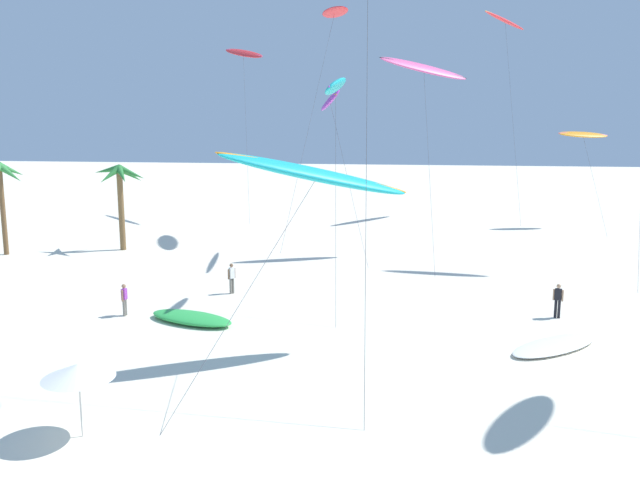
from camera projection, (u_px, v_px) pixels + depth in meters
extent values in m
cylinder|color=brown|center=(3.00, 211.00, 46.69)|extent=(0.36, 0.36, 6.45)
cone|color=#33843D|center=(10.00, 174.00, 46.20)|extent=(1.90, 0.80, 1.57)
cone|color=#33843D|center=(11.00, 170.00, 46.87)|extent=(1.40, 1.98, 1.27)
cylinder|color=brown|center=(121.00, 209.00, 48.53)|extent=(0.43, 0.43, 6.15)
cone|color=#287533|center=(132.00, 173.00, 48.09)|extent=(2.11, 0.94, 1.28)
cone|color=#287533|center=(130.00, 175.00, 48.63)|extent=(1.70, 1.88, 1.50)
cone|color=#287533|center=(117.00, 170.00, 48.88)|extent=(1.65, 1.99, 0.90)
cone|color=#287533|center=(107.00, 170.00, 48.21)|extent=(2.06, 0.63, 0.90)
cone|color=#287533|center=(110.00, 175.00, 47.36)|extent=(1.32, 2.06, 1.44)
cone|color=#287533|center=(122.00, 175.00, 47.32)|extent=(1.69, 1.92, 1.40)
ellipsoid|color=red|center=(335.00, 12.00, 52.71)|extent=(3.93, 7.08, 1.23)
ellipsoid|color=blue|center=(335.00, 12.00, 52.70)|extent=(3.15, 6.86, 0.83)
cylinder|color=#4C4C51|center=(309.00, 127.00, 50.21)|extent=(2.74, 8.91, 18.27)
ellipsoid|color=orange|center=(583.00, 135.00, 59.09)|extent=(4.94, 2.64, 0.93)
ellipsoid|color=#EA5193|center=(583.00, 134.00, 59.08)|extent=(4.79, 1.82, 0.55)
cylinder|color=#4C4C51|center=(595.00, 184.00, 56.75)|extent=(1.15, 6.18, 8.39)
ellipsoid|color=red|center=(243.00, 53.00, 65.10)|extent=(6.30, 6.96, 2.25)
ellipsoid|color=#EA5193|center=(243.00, 53.00, 65.10)|extent=(5.90, 6.71, 1.85)
cylinder|color=#4C4C51|center=(246.00, 137.00, 63.44)|extent=(2.03, 6.08, 16.36)
ellipsoid|color=red|center=(505.00, 21.00, 64.30)|extent=(5.38, 7.91, 1.49)
ellipsoid|color=yellow|center=(505.00, 20.00, 64.29)|extent=(4.93, 7.70, 1.13)
cylinder|color=#4C4C51|center=(513.00, 121.00, 62.28)|extent=(1.53, 7.43, 19.43)
cylinder|color=#4C4C51|center=(367.00, 91.00, 21.72)|extent=(0.75, 7.20, 20.80)
ellipsoid|color=#19B2B7|center=(317.00, 175.00, 25.23)|extent=(7.43, 5.26, 2.49)
ellipsoid|color=orange|center=(317.00, 174.00, 25.22)|extent=(7.12, 4.56, 2.19)
cylinder|color=#4C4C51|center=(248.00, 290.00, 22.45)|extent=(3.58, 7.66, 7.28)
ellipsoid|color=purple|center=(330.00, 100.00, 44.89)|extent=(2.94, 6.87, 1.91)
ellipsoid|color=orange|center=(330.00, 100.00, 44.89)|extent=(2.26, 6.75, 0.99)
cylinder|color=#4C4C51|center=(349.00, 183.00, 43.85)|extent=(3.13, 3.64, 10.90)
ellipsoid|color=#EA5193|center=(424.00, 68.00, 45.62)|extent=(6.43, 3.82, 2.18)
ellipsoid|color=black|center=(424.00, 68.00, 45.61)|extent=(6.31, 3.14, 1.68)
cylinder|color=#4C4C51|center=(429.00, 167.00, 42.84)|extent=(1.10, 7.93, 13.17)
ellipsoid|color=#19B2B7|center=(336.00, 86.00, 33.53)|extent=(1.17, 4.55, 1.51)
ellipsoid|color=purple|center=(336.00, 85.00, 33.52)|extent=(0.51, 4.58, 0.89)
cylinder|color=#4C4C51|center=(336.00, 201.00, 31.84)|extent=(0.81, 5.40, 11.18)
ellipsoid|color=white|center=(555.00, 345.00, 27.32)|extent=(4.77, 4.59, 0.25)
ellipsoid|color=black|center=(555.00, 345.00, 27.31)|extent=(2.61, 2.56, 0.15)
ellipsoid|color=green|center=(191.00, 318.00, 30.94)|extent=(4.88, 3.18, 0.42)
ellipsoid|color=purple|center=(191.00, 317.00, 30.93)|extent=(2.43, 2.10, 0.25)
cylinder|color=slate|center=(124.00, 308.00, 31.89)|extent=(0.14, 0.14, 0.84)
cylinder|color=slate|center=(126.00, 307.00, 32.05)|extent=(0.14, 0.14, 0.84)
cube|color=purple|center=(124.00, 294.00, 31.85)|extent=(0.20, 0.30, 0.53)
cylinder|color=#9E7051|center=(122.00, 296.00, 31.65)|extent=(0.09, 0.09, 0.56)
cylinder|color=#9E7051|center=(126.00, 294.00, 32.06)|extent=(0.09, 0.09, 0.56)
sphere|color=#9E7051|center=(124.00, 286.00, 31.78)|extent=(0.21, 0.21, 0.21)
cylinder|color=slate|center=(231.00, 286.00, 36.13)|extent=(0.14, 0.14, 0.87)
cylinder|color=slate|center=(233.00, 286.00, 36.24)|extent=(0.14, 0.14, 0.87)
cube|color=white|center=(232.00, 273.00, 36.06)|extent=(0.34, 0.36, 0.60)
cylinder|color=brown|center=(229.00, 274.00, 35.92)|extent=(0.09, 0.09, 0.56)
cylinder|color=brown|center=(235.00, 273.00, 36.21)|extent=(0.09, 0.09, 0.56)
sphere|color=brown|center=(231.00, 265.00, 35.98)|extent=(0.21, 0.21, 0.21)
cylinder|color=black|center=(559.00, 309.00, 31.55)|extent=(0.14, 0.14, 0.90)
cylinder|color=black|center=(556.00, 309.00, 31.65)|extent=(0.14, 0.14, 0.90)
cube|color=black|center=(558.00, 294.00, 31.47)|extent=(0.36, 0.31, 0.56)
cylinder|color=tan|center=(563.00, 296.00, 31.36)|extent=(0.09, 0.09, 0.56)
cylinder|color=tan|center=(554.00, 294.00, 31.60)|extent=(0.09, 0.09, 0.56)
sphere|color=tan|center=(559.00, 286.00, 31.40)|extent=(0.21, 0.21, 0.21)
cylinder|color=beige|center=(81.00, 407.00, 19.42)|extent=(0.05, 0.05, 1.91)
cone|color=white|center=(78.00, 371.00, 19.22)|extent=(2.14, 2.14, 0.45)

